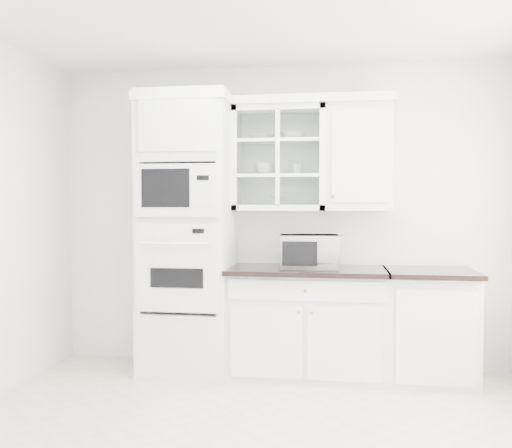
# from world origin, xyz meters

# --- Properties ---
(ground) EXTENTS (4.00, 3.50, 0.01)m
(ground) POSITION_xyz_m (0.00, 0.00, 0.01)
(ground) COLOR beige
(ground) RESTS_ON ground
(room_shell) EXTENTS (4.00, 3.50, 2.70)m
(room_shell) POSITION_xyz_m (0.00, 0.43, 1.78)
(room_shell) COLOR white
(room_shell) RESTS_ON ground
(oven_column) EXTENTS (0.76, 0.68, 2.40)m
(oven_column) POSITION_xyz_m (-0.75, 1.42, 1.20)
(oven_column) COLOR white
(oven_column) RESTS_ON ground
(base_cabinet_run) EXTENTS (1.32, 0.67, 0.92)m
(base_cabinet_run) POSITION_xyz_m (0.28, 1.45, 0.46)
(base_cabinet_run) COLOR white
(base_cabinet_run) RESTS_ON ground
(extra_base_cabinet) EXTENTS (0.72, 0.67, 0.92)m
(extra_base_cabinet) POSITION_xyz_m (1.28, 1.45, 0.46)
(extra_base_cabinet) COLOR white
(extra_base_cabinet) RESTS_ON ground
(upper_cabinet_glass) EXTENTS (0.80, 0.33, 0.90)m
(upper_cabinet_glass) POSITION_xyz_m (0.03, 1.58, 1.85)
(upper_cabinet_glass) COLOR white
(upper_cabinet_glass) RESTS_ON room_shell
(upper_cabinet_solid) EXTENTS (0.55, 0.33, 0.90)m
(upper_cabinet_solid) POSITION_xyz_m (0.71, 1.58, 1.85)
(upper_cabinet_solid) COLOR white
(upper_cabinet_solid) RESTS_ON room_shell
(crown_molding) EXTENTS (2.14, 0.38, 0.07)m
(crown_molding) POSITION_xyz_m (-0.07, 1.56, 2.33)
(crown_molding) COLOR white
(crown_molding) RESTS_ON room_shell
(countertop_microwave) EXTENTS (0.51, 0.43, 0.28)m
(countertop_microwave) POSITION_xyz_m (0.30, 1.40, 1.06)
(countertop_microwave) COLOR white
(countertop_microwave) RESTS_ON base_cabinet_run
(bowl_a) EXTENTS (0.26, 0.26, 0.05)m
(bowl_a) POSITION_xyz_m (-0.13, 1.57, 2.04)
(bowl_a) COLOR white
(bowl_a) RESTS_ON upper_cabinet_glass
(bowl_b) EXTENTS (0.25, 0.25, 0.07)m
(bowl_b) POSITION_xyz_m (0.15, 1.58, 2.04)
(bowl_b) COLOR white
(bowl_b) RESTS_ON upper_cabinet_glass
(cup_a) EXTENTS (0.17, 0.17, 0.11)m
(cup_a) POSITION_xyz_m (-0.11, 1.57, 1.76)
(cup_a) COLOR white
(cup_a) RESTS_ON upper_cabinet_glass
(cup_b) EXTENTS (0.12, 0.12, 0.10)m
(cup_b) POSITION_xyz_m (0.18, 1.60, 1.76)
(cup_b) COLOR white
(cup_b) RESTS_ON upper_cabinet_glass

